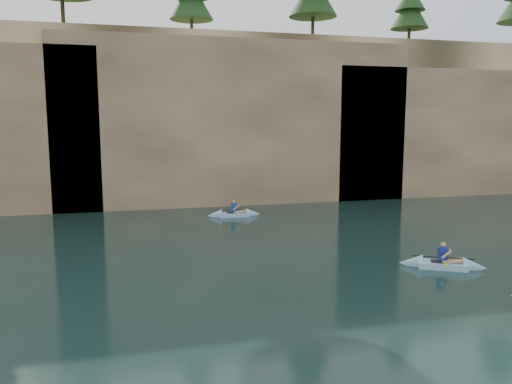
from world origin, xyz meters
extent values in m
plane|color=black|center=(0.00, 0.00, 0.00)|extent=(160.00, 160.00, 0.00)
cube|color=tan|center=(0.00, 30.00, 6.00)|extent=(70.00, 16.00, 12.00)
cube|color=tan|center=(2.00, 22.60, 5.70)|extent=(24.00, 2.40, 11.40)
cube|color=tan|center=(22.00, 22.60, 4.92)|extent=(26.00, 2.40, 9.84)
cube|color=black|center=(-4.00, 21.95, 1.60)|extent=(3.50, 1.00, 3.20)
cube|color=black|center=(10.00, 21.95, 2.25)|extent=(5.00, 1.00, 4.50)
cube|color=#8BC5E9|center=(6.25, 5.45, 0.14)|extent=(2.58, 1.91, 0.28)
cone|color=#8BC5E9|center=(7.28, 4.88, 0.14)|extent=(1.15, 1.10, 0.77)
cone|color=#8BC5E9|center=(5.21, 6.02, 0.14)|extent=(1.15, 1.10, 0.77)
cube|color=black|center=(6.12, 5.52, 0.25)|extent=(0.72, 0.69, 0.04)
cube|color=navy|center=(6.25, 5.45, 0.55)|extent=(0.42, 0.37, 0.52)
sphere|color=tan|center=(6.25, 5.45, 0.93)|extent=(0.22, 0.22, 0.22)
cylinder|color=black|center=(6.25, 5.45, 0.42)|extent=(2.03, 1.13, 0.04)
cube|color=yellow|center=(6.75, 6.37, 0.42)|extent=(0.27, 0.41, 0.02)
cube|color=yellow|center=(5.74, 4.53, 0.42)|extent=(0.27, 0.41, 0.02)
cube|color=#8FC0F0|center=(0.61, 17.79, 0.14)|extent=(2.53, 0.91, 0.27)
cone|color=#8FC0F0|center=(1.78, 17.72, 0.14)|extent=(0.92, 0.79, 0.74)
cone|color=#8FC0F0|center=(-0.55, 17.86, 0.14)|extent=(0.92, 0.79, 0.74)
cube|color=black|center=(0.46, 17.80, 0.24)|extent=(0.58, 0.49, 0.04)
cube|color=navy|center=(0.61, 17.79, 0.53)|extent=(0.35, 0.24, 0.50)
sphere|color=tan|center=(0.61, 17.79, 0.89)|extent=(0.21, 0.21, 0.21)
cylinder|color=black|center=(0.61, 17.79, 0.41)|extent=(2.19, 0.16, 0.04)
cube|color=yellow|center=(0.67, 18.78, 0.41)|extent=(0.10, 0.42, 0.02)
cube|color=yellow|center=(0.56, 16.79, 0.41)|extent=(0.10, 0.42, 0.02)
camera|label=1|loc=(-5.49, -10.87, 5.68)|focal=35.00mm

